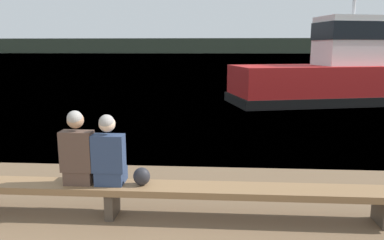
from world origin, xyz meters
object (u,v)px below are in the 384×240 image
Objects in this scene: person_right at (109,154)px; tugboat_red at (348,76)px; bench_main at (112,190)px; person_left at (78,152)px; shopping_bag at (142,176)px.

tugboat_red reaches higher than person_right.
person_left is (-0.46, 0.00, 0.54)m from bench_main.
tugboat_red reaches higher than shopping_bag.
tugboat_red is at bearing 58.93° from person_right.
person_right is 0.10× the size of tugboat_red.
shopping_bag reaches higher than bench_main.
tugboat_red is (7.11, 11.80, 0.24)m from person_right.
bench_main is 0.48m from shopping_bag.
person_right is at bearing 0.19° from person_left.
bench_main is 13.79m from tugboat_red.
person_left is at bearing 179.78° from shopping_bag.
tugboat_red reaches higher than person_left.
person_right is at bearing 164.21° from bench_main.
person_left is 4.15× the size of shopping_bag.
shopping_bag is 0.02× the size of tugboat_red.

